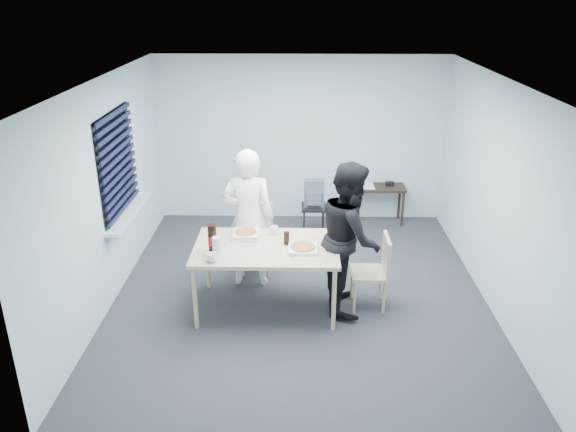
{
  "coord_description": "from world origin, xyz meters",
  "views": [
    {
      "loc": [
        -0.02,
        -6.1,
        3.52
      ],
      "look_at": [
        -0.15,
        0.1,
        0.98
      ],
      "focal_mm": 35.0,
      "sensor_mm": 36.0,
      "label": 1
    }
  ],
  "objects_px": {
    "chair_right": "(376,267)",
    "person_black": "(350,237)",
    "person_white": "(248,219)",
    "chair_far": "(257,232)",
    "side_table": "(376,191)",
    "backpack": "(314,194)",
    "mug_b": "(274,230)",
    "stool": "(314,213)",
    "soda_bottle": "(212,239)",
    "dining_table": "(266,251)",
    "mug_a": "(212,258)"
  },
  "relations": [
    {
      "from": "side_table",
      "to": "stool",
      "type": "height_order",
      "value": "side_table"
    },
    {
      "from": "mug_b",
      "to": "soda_bottle",
      "type": "bearing_deg",
      "value": -141.89
    },
    {
      "from": "dining_table",
      "to": "mug_b",
      "type": "xyz_separation_m",
      "value": [
        0.08,
        0.35,
        0.11
      ]
    },
    {
      "from": "person_black",
      "to": "soda_bottle",
      "type": "distance_m",
      "value": 1.55
    },
    {
      "from": "stool",
      "to": "chair_far",
      "type": "bearing_deg",
      "value": -127.97
    },
    {
      "from": "soda_bottle",
      "to": "chair_far",
      "type": "bearing_deg",
      "value": 71.77
    },
    {
      "from": "chair_right",
      "to": "person_black",
      "type": "distance_m",
      "value": 0.49
    },
    {
      "from": "chair_right",
      "to": "stool",
      "type": "bearing_deg",
      "value": 109.23
    },
    {
      "from": "person_white",
      "to": "mug_b",
      "type": "xyz_separation_m",
      "value": [
        0.32,
        -0.25,
        -0.04
      ]
    },
    {
      "from": "dining_table",
      "to": "side_table",
      "type": "relative_size",
      "value": 1.79
    },
    {
      "from": "side_table",
      "to": "mug_a",
      "type": "relative_size",
      "value": 7.42
    },
    {
      "from": "chair_right",
      "to": "backpack",
      "type": "bearing_deg",
      "value": 109.34
    },
    {
      "from": "backpack",
      "to": "soda_bottle",
      "type": "relative_size",
      "value": 1.25
    },
    {
      "from": "chair_far",
      "to": "mug_b",
      "type": "height_order",
      "value": "chair_far"
    },
    {
      "from": "chair_far",
      "to": "stool",
      "type": "bearing_deg",
      "value": 52.03
    },
    {
      "from": "person_black",
      "to": "mug_a",
      "type": "height_order",
      "value": "person_black"
    },
    {
      "from": "dining_table",
      "to": "chair_far",
      "type": "bearing_deg",
      "value": 100.42
    },
    {
      "from": "stool",
      "to": "mug_a",
      "type": "bearing_deg",
      "value": -115.26
    },
    {
      "from": "chair_right",
      "to": "person_black",
      "type": "xyz_separation_m",
      "value": [
        -0.32,
        0.01,
        0.37
      ]
    },
    {
      "from": "dining_table",
      "to": "stool",
      "type": "distance_m",
      "value": 2.13
    },
    {
      "from": "person_white",
      "to": "person_black",
      "type": "bearing_deg",
      "value": 156.32
    },
    {
      "from": "chair_far",
      "to": "soda_bottle",
      "type": "height_order",
      "value": "soda_bottle"
    },
    {
      "from": "chair_right",
      "to": "side_table",
      "type": "bearing_deg",
      "value": 83.14
    },
    {
      "from": "backpack",
      "to": "mug_a",
      "type": "distance_m",
      "value": 2.67
    },
    {
      "from": "dining_table",
      "to": "chair_far",
      "type": "height_order",
      "value": "chair_far"
    },
    {
      "from": "chair_right",
      "to": "person_black",
      "type": "bearing_deg",
      "value": 178.66
    },
    {
      "from": "chair_far",
      "to": "chair_right",
      "type": "xyz_separation_m",
      "value": [
        1.46,
        -0.96,
        0.0
      ]
    },
    {
      "from": "person_white",
      "to": "backpack",
      "type": "bearing_deg",
      "value": -120.74
    },
    {
      "from": "person_black",
      "to": "mug_a",
      "type": "bearing_deg",
      "value": 107.27
    },
    {
      "from": "person_white",
      "to": "mug_b",
      "type": "relative_size",
      "value": 17.7
    },
    {
      "from": "chair_right",
      "to": "dining_table",
      "type": "bearing_deg",
      "value": -177.34
    },
    {
      "from": "chair_right",
      "to": "stool",
      "type": "distance_m",
      "value": 2.08
    },
    {
      "from": "side_table",
      "to": "stool",
      "type": "relative_size",
      "value": 1.81
    },
    {
      "from": "chair_far",
      "to": "mug_b",
      "type": "relative_size",
      "value": 8.9
    },
    {
      "from": "chair_right",
      "to": "soda_bottle",
      "type": "distance_m",
      "value": 1.92
    },
    {
      "from": "person_white",
      "to": "soda_bottle",
      "type": "bearing_deg",
      "value": 66.54
    },
    {
      "from": "backpack",
      "to": "mug_a",
      "type": "relative_size",
      "value": 3.32
    },
    {
      "from": "chair_right",
      "to": "person_white",
      "type": "distance_m",
      "value": 1.66
    },
    {
      "from": "chair_far",
      "to": "soda_bottle",
      "type": "distance_m",
      "value": 1.32
    },
    {
      "from": "chair_far",
      "to": "backpack",
      "type": "height_order",
      "value": "backpack"
    },
    {
      "from": "person_black",
      "to": "backpack",
      "type": "distance_m",
      "value": 1.98
    },
    {
      "from": "mug_a",
      "to": "soda_bottle",
      "type": "height_order",
      "value": "soda_bottle"
    },
    {
      "from": "mug_a",
      "to": "mug_b",
      "type": "relative_size",
      "value": 1.23
    },
    {
      "from": "person_white",
      "to": "person_black",
      "type": "relative_size",
      "value": 1.0
    },
    {
      "from": "dining_table",
      "to": "person_white",
      "type": "xyz_separation_m",
      "value": [
        -0.25,
        0.59,
        0.15
      ]
    },
    {
      "from": "chair_far",
      "to": "side_table",
      "type": "height_order",
      "value": "chair_far"
    },
    {
      "from": "chair_far",
      "to": "chair_right",
      "type": "bearing_deg",
      "value": -33.33
    },
    {
      "from": "dining_table",
      "to": "soda_bottle",
      "type": "height_order",
      "value": "soda_bottle"
    },
    {
      "from": "person_white",
      "to": "stool",
      "type": "height_order",
      "value": "person_white"
    },
    {
      "from": "chair_far",
      "to": "dining_table",
      "type": "bearing_deg",
      "value": -79.58
    }
  ]
}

